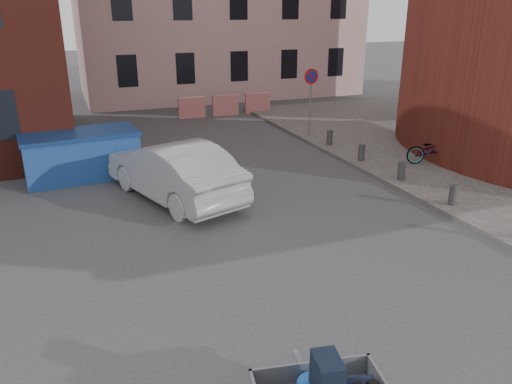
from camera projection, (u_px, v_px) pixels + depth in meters
name	position (u px, v px, depth m)	size (l,w,h in m)	color
ground	(258.00, 270.00, 10.13)	(120.00, 120.00, 0.00)	#38383A
sidewalk	(487.00, 162.00, 17.01)	(9.00, 24.00, 0.12)	#474442
no_parking_sign	(311.00, 88.00, 19.76)	(0.60, 0.09, 2.65)	gray
bollards	(402.00, 171.00, 15.01)	(0.22, 9.02, 0.55)	#3A3A3D
barriers	(225.00, 105.00, 24.49)	(4.70, 0.18, 1.00)	red
dumpster	(81.00, 155.00, 15.45)	(3.60, 2.10, 1.44)	#1F4896
silver_car	(173.00, 171.00, 13.69)	(1.71, 4.91, 1.62)	#A4A6AB
bicycle	(433.00, 150.00, 16.49)	(0.62, 1.77, 0.93)	black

